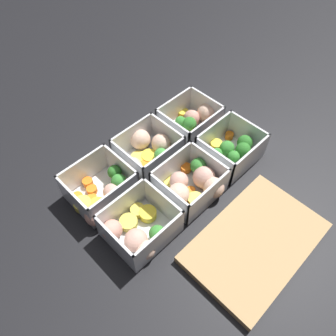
% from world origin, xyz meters
% --- Properties ---
extents(ground_plane, '(4.00, 4.00, 0.00)m').
position_xyz_m(ground_plane, '(0.00, 0.00, 0.00)').
color(ground_plane, black).
extents(container_near_left, '(0.15, 0.14, 0.07)m').
position_xyz_m(container_near_left, '(-0.16, -0.05, 0.03)').
color(container_near_left, white).
rests_on(container_near_left, ground_plane).
extents(container_near_center, '(0.16, 0.13, 0.07)m').
position_xyz_m(container_near_center, '(0.00, -0.07, 0.03)').
color(container_near_center, white).
rests_on(container_near_center, ground_plane).
extents(container_near_right, '(0.14, 0.13, 0.07)m').
position_xyz_m(container_near_right, '(0.15, -0.05, 0.03)').
color(container_near_right, white).
rests_on(container_near_right, ground_plane).
extents(container_far_left, '(0.14, 0.12, 0.07)m').
position_xyz_m(container_far_left, '(-0.14, 0.07, 0.03)').
color(container_far_left, white).
rests_on(container_far_left, ground_plane).
extents(container_far_center, '(0.13, 0.14, 0.07)m').
position_xyz_m(container_far_center, '(-0.01, 0.07, 0.03)').
color(container_far_center, white).
rests_on(container_far_center, ground_plane).
extents(container_far_right, '(0.13, 0.13, 0.07)m').
position_xyz_m(container_far_right, '(0.15, 0.07, 0.03)').
color(container_far_right, white).
rests_on(container_far_right, ground_plane).
extents(cutting_board, '(0.28, 0.18, 0.02)m').
position_xyz_m(cutting_board, '(0.00, 0.25, 0.01)').
color(cutting_board, tan).
rests_on(cutting_board, ground_plane).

